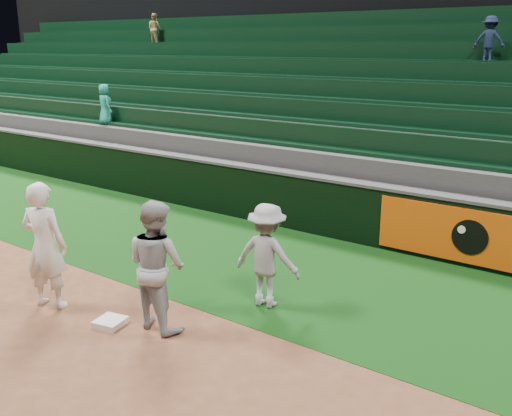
# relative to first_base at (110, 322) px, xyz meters

# --- Properties ---
(ground) EXTENTS (70.00, 70.00, 0.00)m
(ground) POSITION_rel_first_base_xyz_m (0.11, 0.21, -0.04)
(ground) COLOR brown
(ground) RESTS_ON ground
(foul_grass) EXTENTS (36.00, 4.20, 0.01)m
(foul_grass) POSITION_rel_first_base_xyz_m (0.11, 3.21, -0.04)
(foul_grass) COLOR black
(foul_grass) RESTS_ON ground
(first_base) EXTENTS (0.45, 0.45, 0.09)m
(first_base) POSITION_rel_first_base_xyz_m (0.00, 0.00, 0.00)
(first_base) COLOR white
(first_base) RESTS_ON ground
(first_baseman) EXTENTS (0.84, 0.69, 1.97)m
(first_baseman) POSITION_rel_first_base_xyz_m (-1.24, -0.12, 0.94)
(first_baseman) COLOR white
(first_baseman) RESTS_ON ground
(baserunner) EXTENTS (0.96, 0.78, 1.86)m
(baserunner) POSITION_rel_first_base_xyz_m (0.59, 0.40, 0.89)
(baserunner) COLOR #9EA1A9
(baserunner) RESTS_ON ground
(base_coach) EXTENTS (1.12, 0.74, 1.62)m
(base_coach) POSITION_rel_first_base_xyz_m (1.45, 1.85, 0.77)
(base_coach) COLOR #92949E
(base_coach) RESTS_ON foul_grass
(field_wall) EXTENTS (36.00, 0.45, 1.25)m
(field_wall) POSITION_rel_first_base_xyz_m (0.14, 5.41, 0.59)
(field_wall) COLOR black
(field_wall) RESTS_ON ground
(stadium_seating) EXTENTS (36.00, 5.95, 4.97)m
(stadium_seating) POSITION_rel_first_base_xyz_m (0.11, 9.18, 1.66)
(stadium_seating) COLOR #343436
(stadium_seating) RESTS_ON ground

